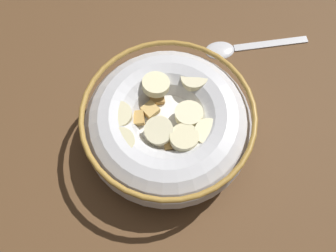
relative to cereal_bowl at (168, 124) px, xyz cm
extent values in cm
cube|color=brown|center=(-0.01, 0.01, -4.47)|extent=(102.64, 102.64, 2.00)
cylinder|color=silver|center=(-0.01, 0.01, -3.17)|extent=(10.44, 10.44, 0.60)
torus|color=silver|center=(-0.01, 0.01, -0.26)|extent=(18.98, 18.98, 6.42)
torus|color=#B28438|center=(-0.01, 0.01, 2.65)|extent=(19.01, 19.01, 0.60)
cylinder|color=white|center=(-0.01, 0.01, 0.65)|extent=(15.13, 15.13, 0.40)
cube|color=#AD7F42|center=(-1.37, -4.53, 1.13)|extent=(1.68, 1.70, 0.75)
cube|color=tan|center=(6.05, 2.76, 1.38)|extent=(2.22, 2.21, 0.78)
cube|color=#AD7F42|center=(-2.89, -0.89, 1.20)|extent=(1.64, 1.69, 0.83)
cube|color=#B78947|center=(2.79, -0.44, 1.36)|extent=(1.65, 1.63, 0.77)
cube|color=tan|center=(-5.50, -0.44, 1.26)|extent=(2.29, 2.28, 0.88)
cube|color=tan|center=(-0.57, -3.34, 1.34)|extent=(1.66, 1.74, 0.92)
cube|color=tan|center=(0.88, 3.77, 1.12)|extent=(2.07, 2.03, 0.86)
cube|color=#AD7F42|center=(2.57, -4.10, 1.31)|extent=(1.90, 1.89, 0.74)
cube|color=#AD7F42|center=(-0.82, 3.64, 1.17)|extent=(2.23, 2.23, 0.77)
cube|color=#AD7F42|center=(5.41, -0.98, 1.32)|extent=(2.03, 1.98, 0.87)
cube|color=tan|center=(5.53, -3.49, 1.12)|extent=(1.89, 1.95, 0.91)
cube|color=tan|center=(-1.38, -1.79, 1.40)|extent=(2.23, 2.24, 0.80)
cube|color=#AD7F42|center=(-5.04, -3.35, 1.23)|extent=(2.27, 2.26, 0.82)
cylinder|color=beige|center=(-0.73, -5.30, 2.30)|extent=(4.09, 4.10, 0.93)
cylinder|color=#F4EABC|center=(-4.18, 3.55, 2.30)|extent=(4.22, 4.20, 1.32)
cylinder|color=beige|center=(-3.81, -0.85, 2.57)|extent=(3.87, 3.87, 1.58)
cylinder|color=beige|center=(2.75, 1.38, 2.27)|extent=(4.43, 4.36, 1.44)
cylinder|color=#F4EABC|center=(0.21, 2.29, 2.02)|extent=(3.78, 3.71, 1.26)
cylinder|color=beige|center=(2.47, 3.98, 2.10)|extent=(4.38, 4.41, 1.25)
cylinder|color=beige|center=(2.38, -5.28, 2.29)|extent=(4.12, 4.14, 1.04)
cylinder|color=#F4EABC|center=(1.57, -1.14, 2.16)|extent=(3.62, 3.63, 1.56)
ellipsoid|color=silver|center=(-11.44, 8.48, -3.07)|extent=(2.95, 4.04, 0.80)
cube|color=silver|center=(-11.59, 15.54, -3.29)|extent=(1.22, 10.16, 0.36)
camera|label=1|loc=(17.00, -2.17, 38.43)|focal=40.03mm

